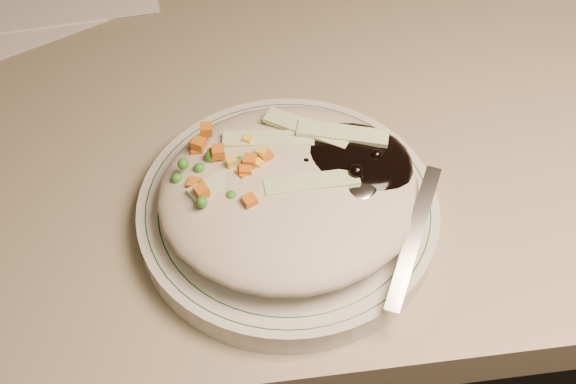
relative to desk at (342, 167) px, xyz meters
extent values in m
cube|color=gray|center=(0.00, 0.00, 0.18)|extent=(1.40, 0.70, 0.04)
cylinder|color=silver|center=(-0.09, -0.22, 0.21)|extent=(0.23, 0.23, 0.02)
torus|color=#144723|center=(-0.09, -0.22, 0.22)|extent=(0.22, 0.22, 0.00)
torus|color=#144723|center=(-0.09, -0.22, 0.22)|extent=(0.20, 0.20, 0.00)
ellipsoid|color=#BEB39A|center=(-0.09, -0.22, 0.24)|extent=(0.19, 0.18, 0.04)
ellipsoid|color=black|center=(-0.05, -0.21, 0.25)|extent=(0.10, 0.09, 0.03)
ellipsoid|color=orange|center=(-0.14, -0.20, 0.24)|extent=(0.08, 0.08, 0.02)
sphere|color=black|center=(-0.08, -0.21, 0.25)|extent=(0.01, 0.01, 0.01)
sphere|color=black|center=(-0.05, -0.20, 0.25)|extent=(0.01, 0.01, 0.01)
sphere|color=black|center=(-0.03, -0.21, 0.26)|extent=(0.01, 0.01, 0.01)
sphere|color=black|center=(-0.03, -0.20, 0.25)|extent=(0.01, 0.01, 0.01)
sphere|color=black|center=(-0.04, -0.23, 0.26)|extent=(0.01, 0.01, 0.01)
sphere|color=black|center=(-0.05, -0.21, 0.25)|extent=(0.01, 0.01, 0.01)
sphere|color=black|center=(-0.04, -0.20, 0.25)|extent=(0.01, 0.01, 0.01)
cube|color=#CE6516|center=(-0.14, -0.20, 0.26)|extent=(0.01, 0.01, 0.01)
cube|color=#CE6516|center=(-0.12, -0.22, 0.25)|extent=(0.01, 0.01, 0.01)
cube|color=#CE6516|center=(-0.15, -0.18, 0.26)|extent=(0.01, 0.01, 0.01)
cube|color=#CE6516|center=(-0.12, -0.21, 0.26)|extent=(0.01, 0.01, 0.01)
cube|color=#CE6516|center=(-0.12, -0.21, 0.26)|extent=(0.01, 0.01, 0.01)
cube|color=#CE6516|center=(-0.16, -0.18, 0.25)|extent=(0.01, 0.01, 0.01)
cube|color=#CE6516|center=(-0.14, -0.19, 0.26)|extent=(0.01, 0.01, 0.01)
cube|color=#CE6516|center=(-0.12, -0.21, 0.26)|extent=(0.01, 0.01, 0.01)
cube|color=#CE6516|center=(-0.11, -0.20, 0.26)|extent=(0.01, 0.01, 0.01)
cube|color=#CE6516|center=(-0.15, -0.17, 0.26)|extent=(0.01, 0.01, 0.01)
cube|color=#CE6516|center=(-0.15, -0.23, 0.26)|extent=(0.01, 0.01, 0.01)
cube|color=#CE6516|center=(-0.12, -0.24, 0.26)|extent=(0.01, 0.01, 0.01)
cube|color=#CE6516|center=(-0.16, -0.22, 0.25)|extent=(0.01, 0.01, 0.01)
cube|color=#CE6516|center=(-0.15, -0.18, 0.25)|extent=(0.01, 0.01, 0.01)
sphere|color=#388C28|center=(-0.12, -0.20, 0.25)|extent=(0.01, 0.01, 0.01)
sphere|color=#388C28|center=(-0.15, -0.24, 0.26)|extent=(0.01, 0.01, 0.01)
sphere|color=#388C28|center=(-0.15, -0.20, 0.26)|extent=(0.01, 0.01, 0.01)
sphere|color=#388C28|center=(-0.17, -0.20, 0.26)|extent=(0.01, 0.01, 0.01)
sphere|color=#388C28|center=(-0.12, -0.20, 0.25)|extent=(0.01, 0.01, 0.01)
sphere|color=#388C28|center=(-0.12, -0.23, 0.25)|extent=(0.01, 0.01, 0.01)
sphere|color=#388C28|center=(-0.14, -0.21, 0.25)|extent=(0.01, 0.01, 0.01)
sphere|color=#388C28|center=(-0.14, -0.23, 0.25)|extent=(0.01, 0.01, 0.01)
sphere|color=#388C28|center=(-0.17, -0.21, 0.25)|extent=(0.01, 0.01, 0.01)
sphere|color=#388C28|center=(-0.14, -0.19, 0.26)|extent=(0.01, 0.01, 0.01)
sphere|color=#388C28|center=(-0.15, -0.20, 0.26)|extent=(0.01, 0.01, 0.01)
sphere|color=#388C28|center=(-0.15, -0.22, 0.25)|extent=(0.01, 0.01, 0.01)
sphere|color=#388C28|center=(-0.13, -0.23, 0.26)|extent=(0.01, 0.01, 0.01)
sphere|color=#388C28|center=(-0.10, -0.18, 0.25)|extent=(0.01, 0.01, 0.01)
cube|color=yellow|center=(-0.13, -0.20, 0.25)|extent=(0.01, 0.01, 0.01)
cube|color=yellow|center=(-0.11, -0.21, 0.26)|extent=(0.01, 0.01, 0.01)
cube|color=yellow|center=(-0.14, -0.19, 0.25)|extent=(0.01, 0.01, 0.01)
cube|color=yellow|center=(-0.13, -0.21, 0.26)|extent=(0.01, 0.01, 0.01)
cube|color=yellow|center=(-0.14, -0.21, 0.25)|extent=(0.01, 0.01, 0.01)
cube|color=yellow|center=(-0.11, -0.20, 0.26)|extent=(0.01, 0.01, 0.01)
cube|color=yellow|center=(-0.12, -0.18, 0.26)|extent=(0.01, 0.01, 0.01)
cube|color=yellow|center=(-0.13, -0.21, 0.25)|extent=(0.01, 0.01, 0.01)
cube|color=#B2D18C|center=(-0.10, -0.18, 0.26)|extent=(0.07, 0.02, 0.00)
cube|color=#B2D18C|center=(-0.07, -0.18, 0.26)|extent=(0.06, 0.05, 0.00)
cube|color=#B2D18C|center=(-0.13, -0.21, 0.26)|extent=(0.07, 0.05, 0.00)
cube|color=#B2D18C|center=(-0.05, -0.19, 0.26)|extent=(0.07, 0.03, 0.00)
cube|color=#B2D18C|center=(-0.09, -0.23, 0.25)|extent=(0.07, 0.03, 0.00)
cube|color=#B2D18C|center=(-0.08, -0.23, 0.26)|extent=(0.07, 0.02, 0.00)
ellipsoid|color=silver|center=(-0.04, -0.23, 0.25)|extent=(0.05, 0.06, 0.01)
cube|color=silver|center=(-0.01, -0.27, 0.24)|extent=(0.06, 0.11, 0.03)
camera|label=1|loc=(-0.14, -0.59, 0.69)|focal=50.00mm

